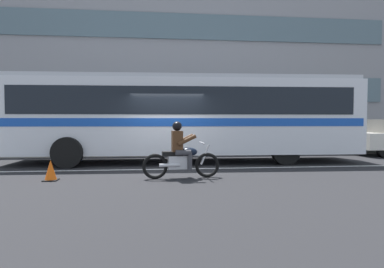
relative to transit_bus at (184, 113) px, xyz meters
name	(u,v)px	position (x,y,z in m)	size (l,w,h in m)	color
ground_plane	(167,167)	(-0.68, -1.19, -1.88)	(60.00, 60.00, 0.00)	black
sidewalk_curb	(164,151)	(-0.68, 3.91, -1.81)	(28.00, 3.80, 0.15)	gray
lane_center_stripe	(168,169)	(-0.68, -1.79, -1.88)	(26.60, 0.14, 0.01)	silver
office_building_facade	(163,63)	(-0.68, 6.19, 2.96)	(28.00, 0.89, 9.68)	gray
transit_bus	(184,113)	(0.00, 0.00, 0.00)	(13.03, 3.06, 3.22)	silver
motorcycle_with_rider	(181,155)	(-0.38, -3.51, -1.23)	(2.14, 0.64, 1.56)	black
fire_hydrant	(100,144)	(-3.56, 2.64, -1.37)	(0.22, 0.30, 0.75)	red
traffic_cone	(51,171)	(-3.83, -3.48, -1.63)	(0.36, 0.36, 0.55)	#EA590F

